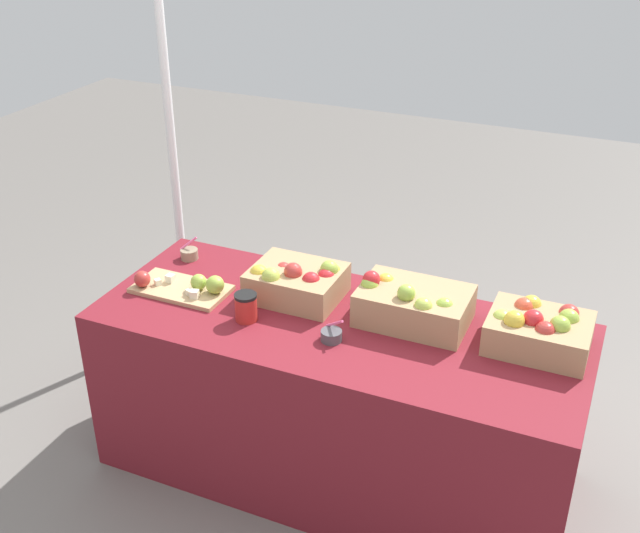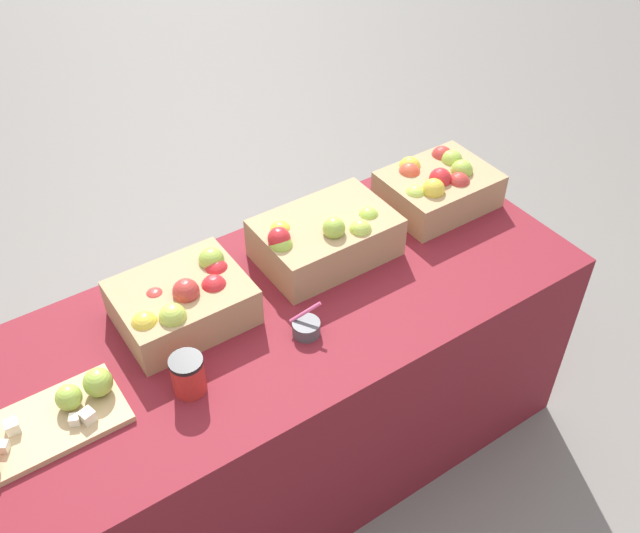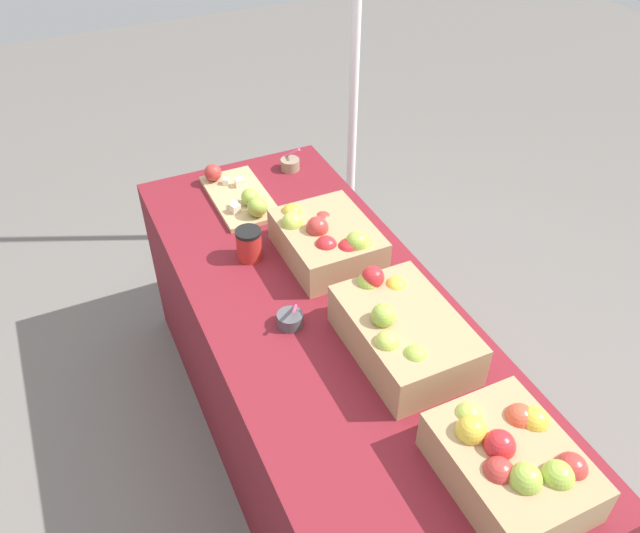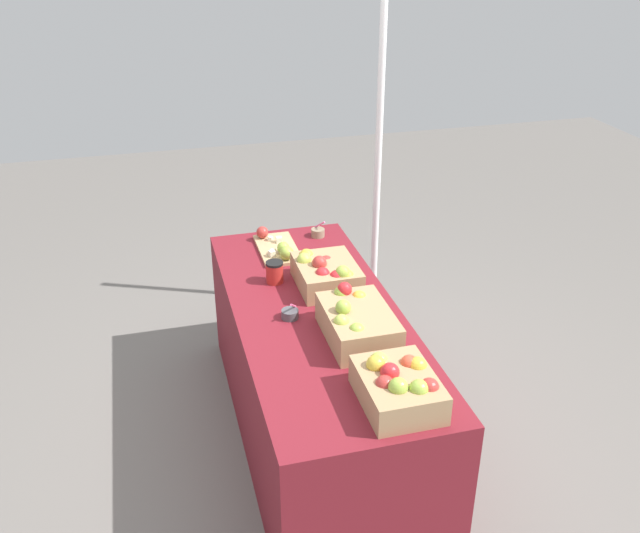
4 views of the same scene
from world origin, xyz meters
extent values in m
plane|color=slate|center=(0.00, 0.00, 0.00)|extent=(10.00, 10.00, 0.00)
cube|color=maroon|center=(0.00, 0.00, 0.37)|extent=(1.90, 0.76, 0.74)
cube|color=tan|center=(0.73, 0.12, 0.80)|extent=(0.36, 0.28, 0.12)
sphere|color=gold|center=(0.65, 0.06, 0.87)|extent=(0.07, 0.07, 0.07)
sphere|color=#B2C64C|center=(0.60, 0.09, 0.84)|extent=(0.07, 0.07, 0.07)
sphere|color=red|center=(0.71, 0.10, 0.87)|extent=(0.07, 0.07, 0.07)
sphere|color=#B2332D|center=(0.76, 0.06, 0.85)|extent=(0.07, 0.07, 0.07)
sphere|color=gold|center=(0.68, 0.22, 0.85)|extent=(0.07, 0.07, 0.07)
sphere|color=#99B742|center=(0.80, 0.10, 0.87)|extent=(0.07, 0.07, 0.07)
sphere|color=#B2332D|center=(0.82, 0.21, 0.85)|extent=(0.07, 0.07, 0.07)
sphere|color=#99B742|center=(0.82, 0.17, 0.86)|extent=(0.07, 0.07, 0.07)
sphere|color=#D14C33|center=(0.66, 0.20, 0.85)|extent=(0.07, 0.07, 0.07)
cube|color=tan|center=(0.26, 0.12, 0.81)|extent=(0.41, 0.28, 0.14)
sphere|color=#99B742|center=(0.09, 0.09, 0.87)|extent=(0.07, 0.07, 0.07)
sphere|color=red|center=(0.09, 0.11, 0.89)|extent=(0.07, 0.07, 0.07)
sphere|color=#99B742|center=(0.39, 0.07, 0.86)|extent=(0.07, 0.07, 0.07)
sphere|color=#B2C64C|center=(0.32, 0.02, 0.87)|extent=(0.07, 0.07, 0.07)
sphere|color=#99B742|center=(0.25, 0.05, 0.89)|extent=(0.07, 0.07, 0.07)
sphere|color=gold|center=(0.13, 0.16, 0.86)|extent=(0.07, 0.07, 0.07)
cube|color=tan|center=(-0.23, 0.11, 0.80)|extent=(0.36, 0.29, 0.12)
sphere|color=red|center=(-0.14, 0.07, 0.85)|extent=(0.07, 0.07, 0.07)
sphere|color=#B2332D|center=(-0.29, 0.13, 0.83)|extent=(0.07, 0.07, 0.07)
sphere|color=gold|center=(-0.36, 0.04, 0.85)|extent=(0.07, 0.07, 0.07)
sphere|color=#99B742|center=(-0.10, 0.16, 0.87)|extent=(0.07, 0.07, 0.07)
sphere|color=red|center=(-0.10, 0.13, 0.85)|extent=(0.07, 0.07, 0.07)
sphere|color=#B2C64C|center=(-0.29, 0.01, 0.86)|extent=(0.07, 0.07, 0.07)
sphere|color=gold|center=(-0.10, 0.18, 0.84)|extent=(0.07, 0.07, 0.07)
sphere|color=#B2332D|center=(-0.22, 0.07, 0.87)|extent=(0.07, 0.07, 0.07)
cube|color=tan|center=(-0.68, -0.04, 0.75)|extent=(0.39, 0.21, 0.02)
cube|color=beige|center=(-0.61, -0.08, 0.77)|extent=(0.03, 0.03, 0.02)
cube|color=beige|center=(-0.74, -0.02, 0.77)|extent=(0.03, 0.03, 0.03)
cube|color=beige|center=(-0.78, -0.06, 0.77)|extent=(0.03, 0.03, 0.02)
sphere|color=#99B742|center=(-0.53, -0.03, 0.80)|extent=(0.07, 0.07, 0.07)
sphere|color=#B2332D|center=(-0.83, -0.10, 0.79)|extent=(0.07, 0.07, 0.07)
cube|color=beige|center=(-0.58, -0.09, 0.77)|extent=(0.04, 0.04, 0.03)
sphere|color=#99B742|center=(-0.60, -0.03, 0.79)|extent=(0.07, 0.07, 0.07)
cylinder|color=#4C4C51|center=(0.03, -0.13, 0.76)|extent=(0.08, 0.08, 0.04)
cylinder|color=#EA598C|center=(0.04, -0.12, 0.81)|extent=(0.09, 0.05, 0.07)
cylinder|color=gray|center=(-0.80, 0.22, 0.76)|extent=(0.08, 0.08, 0.05)
cylinder|color=#EA598C|center=(-0.81, 0.23, 0.81)|extent=(0.07, 0.05, 0.06)
cylinder|color=red|center=(-0.33, -0.13, 0.79)|extent=(0.09, 0.09, 0.10)
cylinder|color=black|center=(-0.33, -0.13, 0.85)|extent=(0.09, 0.09, 0.01)
cylinder|color=white|center=(-1.18, 0.70, 1.03)|extent=(0.04, 0.04, 2.06)
camera|label=1|loc=(0.95, -2.35, 2.33)|focal=43.65mm
camera|label=2|loc=(-0.70, -1.29, 2.19)|focal=39.96mm
camera|label=3|loc=(1.31, -0.63, 2.10)|focal=35.98mm
camera|label=4|loc=(2.70, -0.71, 2.41)|focal=39.07mm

